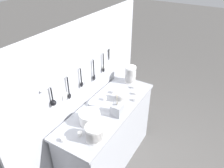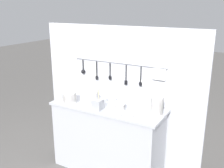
{
  "view_description": "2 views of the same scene",
  "coord_description": "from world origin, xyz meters",
  "px_view_note": "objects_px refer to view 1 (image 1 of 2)",
  "views": [
    {
      "loc": [
        -1.62,
        -1.03,
        2.39
      ],
      "look_at": [
        0.06,
        -0.02,
        1.16
      ],
      "focal_mm": 35.0,
      "sensor_mm": 36.0,
      "label": 1
    },
    {
      "loc": [
        1.49,
        -2.55,
        2.05
      ],
      "look_at": [
        0.08,
        -0.03,
        1.18
      ],
      "focal_mm": 42.0,
      "sensor_mm": 36.0,
      "label": 2
    }
  ],
  "objects_px": {
    "steel_mixing_bowl": "(93,103)",
    "cup_by_caddy": "(136,99)",
    "plate_stack": "(90,118)",
    "cup_front_right": "(123,104)",
    "cup_front_left": "(105,99)",
    "cup_edge_far": "(79,134)",
    "cutlery_caddy": "(117,110)",
    "cup_mid_row": "(136,93)",
    "bowl_stack_short_front": "(120,96)",
    "bowl_stack_wide_centre": "(94,133)",
    "cup_back_left": "(64,140)",
    "cup_back_right": "(135,87)",
    "cup_centre": "(114,92)",
    "bowl_stack_back_corner": "(131,75)"
  },
  "relations": [
    {
      "from": "bowl_stack_back_corner",
      "to": "cup_mid_row",
      "type": "xyz_separation_m",
      "value": [
        -0.22,
        -0.19,
        -0.09
      ]
    },
    {
      "from": "bowl_stack_wide_centre",
      "to": "cup_back_right",
      "type": "height_order",
      "value": "bowl_stack_wide_centre"
    },
    {
      "from": "bowl_stack_short_front",
      "to": "plate_stack",
      "type": "relative_size",
      "value": 0.58
    },
    {
      "from": "bowl_stack_back_corner",
      "to": "plate_stack",
      "type": "distance_m",
      "value": 0.91
    },
    {
      "from": "cutlery_caddy",
      "to": "cup_back_right",
      "type": "bearing_deg",
      "value": 6.32
    },
    {
      "from": "bowl_stack_short_front",
      "to": "cup_back_right",
      "type": "relative_size",
      "value": 2.64
    },
    {
      "from": "steel_mixing_bowl",
      "to": "cup_mid_row",
      "type": "bearing_deg",
      "value": -37.2
    },
    {
      "from": "cutlery_caddy",
      "to": "plate_stack",
      "type": "bearing_deg",
      "value": 145.01
    },
    {
      "from": "bowl_stack_short_front",
      "to": "cup_back_right",
      "type": "distance_m",
      "value": 0.32
    },
    {
      "from": "bowl_stack_back_corner",
      "to": "cup_front_left",
      "type": "bearing_deg",
      "value": 171.61
    },
    {
      "from": "bowl_stack_wide_centre",
      "to": "cup_front_left",
      "type": "distance_m",
      "value": 0.62
    },
    {
      "from": "steel_mixing_bowl",
      "to": "cup_by_caddy",
      "type": "height_order",
      "value": "cup_by_caddy"
    },
    {
      "from": "cup_back_right",
      "to": "cup_centre",
      "type": "relative_size",
      "value": 1.0
    },
    {
      "from": "bowl_stack_short_front",
      "to": "cutlery_caddy",
      "type": "height_order",
      "value": "cutlery_caddy"
    },
    {
      "from": "plate_stack",
      "to": "cup_by_caddy",
      "type": "relative_size",
      "value": 4.57
    },
    {
      "from": "steel_mixing_bowl",
      "to": "cup_front_left",
      "type": "xyz_separation_m",
      "value": [
        0.14,
        -0.07,
        0.0
      ]
    },
    {
      "from": "bowl_stack_back_corner",
      "to": "cup_back_left",
      "type": "xyz_separation_m",
      "value": [
        -1.24,
        0.05,
        -0.09
      ]
    },
    {
      "from": "cup_back_right",
      "to": "cup_centre",
      "type": "distance_m",
      "value": 0.29
    },
    {
      "from": "cutlery_caddy",
      "to": "cup_front_left",
      "type": "distance_m",
      "value": 0.3
    },
    {
      "from": "bowl_stack_short_front",
      "to": "cutlery_caddy",
      "type": "bearing_deg",
      "value": -158.42
    },
    {
      "from": "bowl_stack_short_front",
      "to": "cup_front_right",
      "type": "xyz_separation_m",
      "value": [
        -0.08,
        -0.08,
        -0.03
      ]
    },
    {
      "from": "bowl_stack_wide_centre",
      "to": "cup_back_right",
      "type": "relative_size",
      "value": 3.6
    },
    {
      "from": "bowl_stack_short_front",
      "to": "cup_by_caddy",
      "type": "bearing_deg",
      "value": -63.97
    },
    {
      "from": "bowl_stack_wide_centre",
      "to": "cup_back_right",
      "type": "distance_m",
      "value": 0.98
    },
    {
      "from": "steel_mixing_bowl",
      "to": "cup_by_caddy",
      "type": "relative_size",
      "value": 2.54
    },
    {
      "from": "cutlery_caddy",
      "to": "cup_front_right",
      "type": "xyz_separation_m",
      "value": [
        0.16,
        0.02,
        -0.04
      ]
    },
    {
      "from": "bowl_stack_short_front",
      "to": "cup_mid_row",
      "type": "xyz_separation_m",
      "value": [
        0.2,
        -0.11,
        -0.03
      ]
    },
    {
      "from": "cup_front_left",
      "to": "cup_mid_row",
      "type": "bearing_deg",
      "value": -42.19
    },
    {
      "from": "bowl_stack_short_front",
      "to": "steel_mixing_bowl",
      "type": "distance_m",
      "value": 0.32
    },
    {
      "from": "bowl_stack_back_corner",
      "to": "cup_front_right",
      "type": "relative_size",
      "value": 4.92
    },
    {
      "from": "plate_stack",
      "to": "cutlery_caddy",
      "type": "distance_m",
      "value": 0.3
    },
    {
      "from": "cup_front_right",
      "to": "steel_mixing_bowl",
      "type": "bearing_deg",
      "value": 116.74
    },
    {
      "from": "bowl_stack_back_corner",
      "to": "cup_mid_row",
      "type": "height_order",
      "value": "bowl_stack_back_corner"
    },
    {
      "from": "bowl_stack_wide_centre",
      "to": "cup_front_right",
      "type": "xyz_separation_m",
      "value": [
        0.58,
        0.02,
        -0.06
      ]
    },
    {
      "from": "bowl_stack_wide_centre",
      "to": "cup_front_right",
      "type": "distance_m",
      "value": 0.58
    },
    {
      "from": "plate_stack",
      "to": "cup_front_right",
      "type": "distance_m",
      "value": 0.44
    },
    {
      "from": "cup_edge_far",
      "to": "cup_centre",
      "type": "relative_size",
      "value": 1.0
    },
    {
      "from": "bowl_stack_wide_centre",
      "to": "cup_back_left",
      "type": "xyz_separation_m",
      "value": [
        -0.17,
        0.23,
        -0.06
      ]
    },
    {
      "from": "cup_centre",
      "to": "cutlery_caddy",
      "type": "bearing_deg",
      "value": -144.39
    },
    {
      "from": "steel_mixing_bowl",
      "to": "cup_back_right",
      "type": "distance_m",
      "value": 0.61
    },
    {
      "from": "bowl_stack_wide_centre",
      "to": "cup_edge_far",
      "type": "distance_m",
      "value": 0.17
    },
    {
      "from": "bowl_stack_wide_centre",
      "to": "plate_stack",
      "type": "height_order",
      "value": "bowl_stack_wide_centre"
    },
    {
      "from": "bowl_stack_short_front",
      "to": "steel_mixing_bowl",
      "type": "height_order",
      "value": "bowl_stack_short_front"
    },
    {
      "from": "bowl_stack_wide_centre",
      "to": "cup_back_left",
      "type": "relative_size",
      "value": 3.6
    },
    {
      "from": "cup_mid_row",
      "to": "cup_by_caddy",
      "type": "bearing_deg",
      "value": -154.15
    },
    {
      "from": "bowl_stack_short_front",
      "to": "cup_mid_row",
      "type": "bearing_deg",
      "value": -27.89
    },
    {
      "from": "plate_stack",
      "to": "cup_edge_far",
      "type": "bearing_deg",
      "value": -174.16
    },
    {
      "from": "cup_front_left",
      "to": "cup_centre",
      "type": "height_order",
      "value": "same"
    },
    {
      "from": "plate_stack",
      "to": "cutlery_caddy",
      "type": "height_order",
      "value": "cutlery_caddy"
    },
    {
      "from": "cup_front_left",
      "to": "cup_back_right",
      "type": "bearing_deg",
      "value": -25.06
    }
  ]
}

